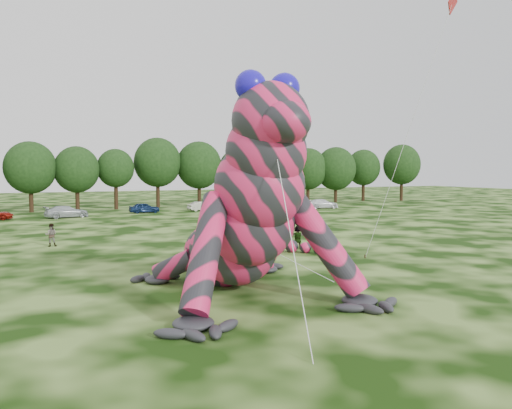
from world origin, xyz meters
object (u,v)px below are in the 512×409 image
at_px(tree_8, 77,178).
at_px(car_6, 262,205).
at_px(inflatable_gecko, 225,187).
at_px(flying_kite, 446,22).
at_px(spectator_5, 298,237).
at_px(tree_17, 402,173).
at_px(tree_16, 363,175).
at_px(spectator_1, 51,235).
at_px(tree_14, 308,175).
at_px(tree_11, 199,174).
at_px(car_5, 201,206).
at_px(car_7, 322,204).
at_px(tree_13, 279,173).
at_px(tree_15, 336,175).
at_px(tree_10, 158,173).
at_px(tree_12, 237,177).
at_px(tree_7, 30,177).
at_px(spectator_2, 241,217).
at_px(car_3, 67,212).
at_px(spectator_3, 268,216).
at_px(tree_9, 116,179).
at_px(car_4, 144,208).

bearing_deg(tree_8, car_6, -20.33).
xyz_separation_m(inflatable_gecko, car_6, (20.78, 41.22, -4.13)).
xyz_separation_m(flying_kite, spectator_5, (-5.45, 8.18, -13.59)).
height_order(tree_8, tree_17, tree_17).
relative_size(tree_16, spectator_1, 5.48).
distance_m(flying_kite, tree_14, 56.53).
bearing_deg(tree_11, car_5, -105.38).
bearing_deg(car_7, tree_13, 19.56).
bearing_deg(car_6, tree_15, -66.96).
relative_size(flying_kite, tree_10, 1.57).
height_order(flying_kite, tree_11, flying_kite).
bearing_deg(flying_kite, tree_8, 109.14).
relative_size(flying_kite, tree_14, 1.76).
distance_m(tree_11, tree_12, 6.27).
xyz_separation_m(tree_15, car_6, (-18.50, -9.75, -4.11)).
xyz_separation_m(tree_7, spectator_2, (20.09, -25.22, -3.91)).
bearing_deg(car_6, inflatable_gecko, 148.51).
relative_size(car_5, spectator_1, 2.23).
xyz_separation_m(tree_16, tree_17, (6.50, -2.71, 0.46)).
distance_m(tree_16, car_5, 35.51).
bearing_deg(spectator_1, spectator_2, -148.39).
xyz_separation_m(flying_kite, car_6, (6.79, 41.16, -13.73)).
relative_size(spectator_2, spectator_5, 0.97).
relative_size(tree_11, car_3, 2.03).
relative_size(tree_13, tree_15, 1.05).
xyz_separation_m(tree_17, spectator_3, (-39.19, -25.83, -4.31)).
relative_size(car_6, spectator_3, 3.06).
distance_m(tree_9, spectator_1, 35.39).
bearing_deg(tree_7, flying_kite, -65.03).
bearing_deg(tree_16, tree_7, -177.35).
bearing_deg(tree_7, tree_9, 2.78).
bearing_deg(spectator_1, tree_9, -97.87).
bearing_deg(tree_15, spectator_3, -133.67).
height_order(tree_8, car_6, tree_8).
bearing_deg(tree_11, spectator_3, -92.15).
distance_m(tree_8, car_5, 17.68).
xyz_separation_m(tree_15, spectator_3, (-25.72, -26.94, -3.98)).
bearing_deg(tree_17, spectator_2, -149.12).
height_order(tree_16, tree_17, tree_17).
bearing_deg(tree_8, car_7, -17.13).
bearing_deg(tree_8, inflatable_gecko, -86.12).
xyz_separation_m(tree_10, tree_11, (6.39, -0.38, -0.22)).
bearing_deg(tree_15, tree_17, -4.70).
bearing_deg(tree_11, tree_13, -4.58).
xyz_separation_m(tree_10, spectator_5, (0.33, -43.54, -4.40)).
height_order(car_3, spectator_5, spectator_5).
distance_m(tree_8, car_4, 11.38).
distance_m(tree_13, tree_16, 18.46).
height_order(tree_12, spectator_2, tree_12).
height_order(tree_14, spectator_2, tree_14).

